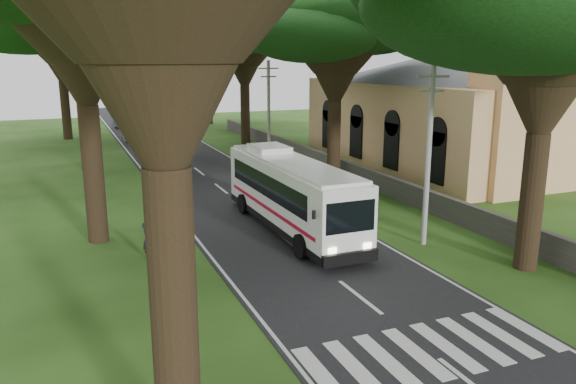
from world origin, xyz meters
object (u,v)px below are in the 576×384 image
at_px(pole_far, 204,96).
at_px(distant_car_c, 158,122).
at_px(church, 441,102).
at_px(pole_near, 429,152).
at_px(coach_bus, 291,193).
at_px(distant_car_b, 124,123).
at_px(pole_mid, 269,112).
at_px(distant_car_a, 138,136).
at_px(pedestrian, 147,240).

height_order(pole_far, distant_car_c, pole_far).
relative_size(church, pole_near, 3.00).
xyz_separation_m(pole_far, coach_bus, (-4.68, -35.70, -2.33)).
bearing_deg(pole_far, distant_car_c, 112.60).
distance_m(pole_far, distant_car_b, 11.81).
bearing_deg(distant_car_c, church, 102.06).
bearing_deg(pole_mid, church, -19.81).
relative_size(pole_near, distant_car_a, 1.85).
distance_m(pole_far, coach_bus, 36.08).
bearing_deg(pedestrian, distant_car_b, 2.08).
distance_m(pole_near, distant_car_c, 49.03).
xyz_separation_m(church, pole_near, (-12.36, -15.55, -0.73)).
relative_size(distant_car_b, distant_car_c, 1.03).
bearing_deg(distant_car_b, pole_far, -59.37).
bearing_deg(distant_car_c, pole_far, 98.93).
height_order(pole_near, coach_bus, pole_near).
xyz_separation_m(pole_far, pedestrian, (-11.74, -37.14, -3.40)).
bearing_deg(coach_bus, pole_far, 81.83).
height_order(coach_bus, distant_car_b, coach_bus).
relative_size(church, coach_bus, 2.05).
bearing_deg(pedestrian, pole_far, -10.38).
bearing_deg(church, distant_car_c, 115.73).
bearing_deg(pole_far, pole_mid, -90.00).
distance_m(pole_mid, coach_bus, 16.55).
height_order(church, distant_car_b, church).
height_order(church, pole_near, church).
bearing_deg(distant_car_b, distant_car_c, -5.43).
relative_size(coach_bus, pedestrian, 7.52).
xyz_separation_m(pole_far, distant_car_b, (-7.70, 8.27, -3.44)).
distance_m(distant_car_c, pedestrian, 46.61).
relative_size(distant_car_a, distant_car_c, 1.03).
distance_m(pole_near, coach_bus, 6.77).
distance_m(coach_bus, pedestrian, 7.29).
height_order(pole_near, distant_car_c, pole_near).
relative_size(pole_far, coach_bus, 0.68).
xyz_separation_m(pole_near, pole_far, (0.00, 40.00, 0.00)).
height_order(pole_near, distant_car_a, pole_near).
relative_size(pole_near, distant_car_b, 1.85).
distance_m(church, distant_car_b, 38.61).
bearing_deg(pole_mid, pole_near, -90.00).
relative_size(church, distant_car_a, 5.56).
bearing_deg(pole_mid, distant_car_a, 115.61).
xyz_separation_m(pole_mid, coach_bus, (-4.68, -15.70, -2.33)).
height_order(coach_bus, pedestrian, coach_bus).
relative_size(pole_mid, distant_car_a, 1.85).
relative_size(coach_bus, distant_car_b, 2.70).
bearing_deg(pedestrian, pole_mid, -27.24).
height_order(coach_bus, distant_car_c, coach_bus).
relative_size(church, pole_far, 3.00).
height_order(distant_car_a, pedestrian, pedestrian).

